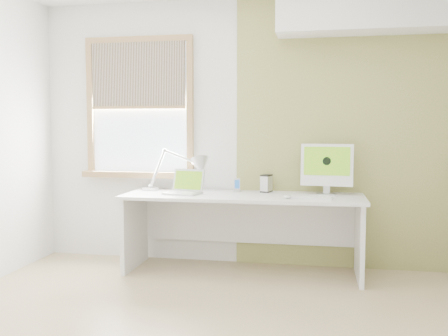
% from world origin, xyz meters
% --- Properties ---
extents(room, '(4.04, 3.54, 2.64)m').
position_xyz_m(room, '(0.00, 0.00, 1.30)').
color(room, tan).
rests_on(room, ground).
extents(accent_wall, '(2.00, 0.02, 2.60)m').
position_xyz_m(accent_wall, '(1.00, 1.74, 1.30)').
color(accent_wall, olive).
rests_on(accent_wall, room).
extents(soffit, '(1.60, 0.40, 0.42)m').
position_xyz_m(soffit, '(1.20, 1.57, 2.40)').
color(soffit, white).
rests_on(soffit, room).
extents(window, '(1.20, 0.14, 1.42)m').
position_xyz_m(window, '(-1.00, 1.71, 1.54)').
color(window, '#A67E4B').
rests_on(window, room).
extents(desk, '(2.20, 0.70, 0.73)m').
position_xyz_m(desk, '(0.11, 1.44, 0.53)').
color(desk, white).
rests_on(desk, room).
extents(desk_lamp, '(0.74, 0.30, 0.41)m').
position_xyz_m(desk_lamp, '(-0.42, 1.56, 0.95)').
color(desk_lamp, '#B7BABC').
rests_on(desk_lamp, desk).
extents(laptop, '(0.37, 0.33, 0.22)m').
position_xyz_m(laptop, '(-0.43, 1.36, 0.79)').
color(laptop, '#B7BABC').
rests_on(laptop, desk).
extents(phone_dock, '(0.08, 0.08, 0.13)m').
position_xyz_m(phone_dock, '(0.03, 1.57, 0.77)').
color(phone_dock, '#B7BABC').
rests_on(phone_dock, desk).
extents(external_drive, '(0.11, 0.15, 0.17)m').
position_xyz_m(external_drive, '(0.31, 1.62, 0.81)').
color(external_drive, '#B7BABC').
rests_on(external_drive, desk).
extents(imac, '(0.48, 0.17, 0.47)m').
position_xyz_m(imac, '(0.87, 1.55, 0.99)').
color(imac, '#B7BABC').
rests_on(imac, desk).
extents(keyboard, '(0.42, 0.17, 0.02)m').
position_xyz_m(keyboard, '(0.71, 1.25, 0.74)').
color(keyboard, white).
rests_on(keyboard, desk).
extents(mouse, '(0.08, 0.12, 0.03)m').
position_xyz_m(mouse, '(0.53, 1.21, 0.75)').
color(mouse, white).
rests_on(mouse, desk).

